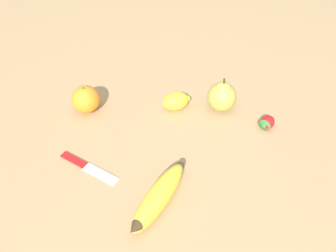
% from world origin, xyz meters
% --- Properties ---
extents(ground_plane, '(3.00, 3.00, 0.00)m').
position_xyz_m(ground_plane, '(0.00, 0.00, 0.00)').
color(ground_plane, tan).
extents(banana, '(0.16, 0.15, 0.04)m').
position_xyz_m(banana, '(0.08, 0.12, 0.02)').
color(banana, yellow).
rests_on(banana, ground_plane).
extents(orange, '(0.07, 0.07, 0.07)m').
position_xyz_m(orange, '(0.17, -0.21, 0.04)').
color(orange, orange).
rests_on(orange, ground_plane).
extents(pear, '(0.07, 0.07, 0.09)m').
position_xyz_m(pear, '(-0.16, -0.10, 0.04)').
color(pear, '#B7AD47').
rests_on(pear, ground_plane).
extents(strawberry, '(0.05, 0.05, 0.03)m').
position_xyz_m(strawberry, '(-0.23, -0.00, 0.02)').
color(strawberry, red).
rests_on(strawberry, ground_plane).
extents(lemon, '(0.07, 0.05, 0.05)m').
position_xyz_m(lemon, '(-0.05, -0.14, 0.02)').
color(lemon, yellow).
rests_on(lemon, ground_plane).
extents(paring_knife, '(0.11, 0.13, 0.01)m').
position_xyz_m(paring_knife, '(0.20, -0.02, 0.00)').
color(paring_knife, silver).
rests_on(paring_knife, ground_plane).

